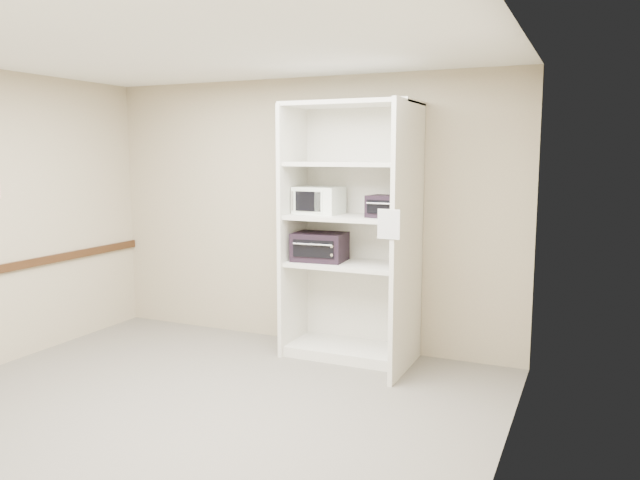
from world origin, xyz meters
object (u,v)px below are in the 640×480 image
at_px(microwave, 319,200).
at_px(toaster_oven_upper, 388,207).
at_px(shelving_unit, 355,241).
at_px(toaster_oven_lower, 320,247).

bearing_deg(microwave, toaster_oven_upper, -3.55).
relative_size(shelving_unit, microwave, 5.59).
height_order(shelving_unit, toaster_oven_upper, shelving_unit).
distance_m(shelving_unit, toaster_oven_lower, 0.37).
height_order(toaster_oven_upper, toaster_oven_lower, toaster_oven_upper).
bearing_deg(microwave, shelving_unit, -2.29).
relative_size(shelving_unit, toaster_oven_upper, 6.91).
bearing_deg(toaster_oven_lower, shelving_unit, -1.84).
height_order(microwave, toaster_oven_lower, microwave).
bearing_deg(toaster_oven_lower, toaster_oven_upper, -7.03).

